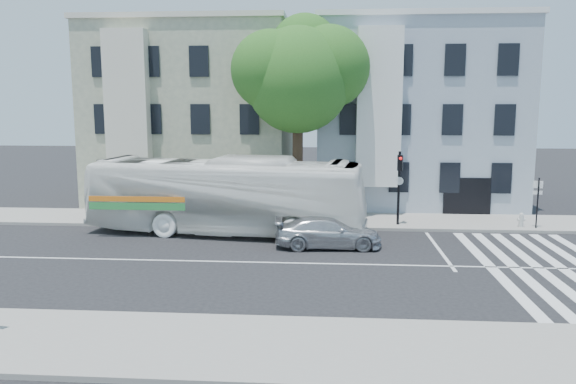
# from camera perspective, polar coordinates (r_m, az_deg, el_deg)

# --- Properties ---
(ground) EXTENTS (120.00, 120.00, 0.00)m
(ground) POSITION_cam_1_polar(r_m,az_deg,el_deg) (22.51, -0.25, -7.22)
(ground) COLOR black
(ground) RESTS_ON ground
(sidewalk_far) EXTENTS (80.00, 4.00, 0.15)m
(sidewalk_far) POSITION_cam_1_polar(r_m,az_deg,el_deg) (30.24, 0.92, -2.86)
(sidewalk_far) COLOR gray
(sidewalk_far) RESTS_ON ground
(sidewalk_near) EXTENTS (80.00, 4.00, 0.15)m
(sidewalk_near) POSITION_cam_1_polar(r_m,az_deg,el_deg) (15.00, -2.70, -15.47)
(sidewalk_near) COLOR gray
(sidewalk_near) RESTS_ON ground
(building_left) EXTENTS (12.00, 10.00, 11.00)m
(building_left) POSITION_cam_1_polar(r_m,az_deg,el_deg) (37.57, -9.25, 7.68)
(building_left) COLOR gray
(building_left) RESTS_ON ground
(building_right) EXTENTS (12.00, 10.00, 11.00)m
(building_right) POSITION_cam_1_polar(r_m,az_deg,el_deg) (36.95, 12.58, 7.56)
(building_right) COLOR #94A1B1
(building_right) RESTS_ON ground
(street_tree) EXTENTS (7.30, 5.90, 11.10)m
(street_tree) POSITION_cam_1_polar(r_m,az_deg,el_deg) (30.37, 1.15, 11.91)
(street_tree) COLOR #2D2116
(street_tree) RESTS_ON ground
(bus) EXTENTS (4.85, 13.78, 3.76)m
(bus) POSITION_cam_1_polar(r_m,az_deg,el_deg) (27.33, -6.31, -0.34)
(bus) COLOR white
(bus) RESTS_ON ground
(sedan) EXTENTS (2.19, 4.77, 1.35)m
(sedan) POSITION_cam_1_polar(r_m,az_deg,el_deg) (24.79, 4.09, -4.10)
(sedan) COLOR silver
(sedan) RESTS_ON ground
(hedge) EXTENTS (8.37, 3.32, 0.70)m
(hedge) POSITION_cam_1_polar(r_m,az_deg,el_deg) (29.45, -10.94, -2.50)
(hedge) COLOR #22571C
(hedge) RESTS_ON sidewalk_far
(traffic_signal) EXTENTS (0.40, 0.52, 3.90)m
(traffic_signal) POSITION_cam_1_polar(r_m,az_deg,el_deg) (28.87, 11.24, 1.33)
(traffic_signal) COLOR black
(traffic_signal) RESTS_ON ground
(fire_hydrant) EXTENTS (0.40, 0.23, 0.72)m
(fire_hydrant) POSITION_cam_1_polar(r_m,az_deg,el_deg) (30.50, 22.61, -2.61)
(fire_hydrant) COLOR #B9B9B4
(fire_hydrant) RESTS_ON sidewalk_far
(far_sign_pole) EXTENTS (0.46, 0.18, 2.53)m
(far_sign_pole) POSITION_cam_1_polar(r_m,az_deg,el_deg) (30.33, 24.03, -0.39)
(far_sign_pole) COLOR black
(far_sign_pole) RESTS_ON sidewalk_far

